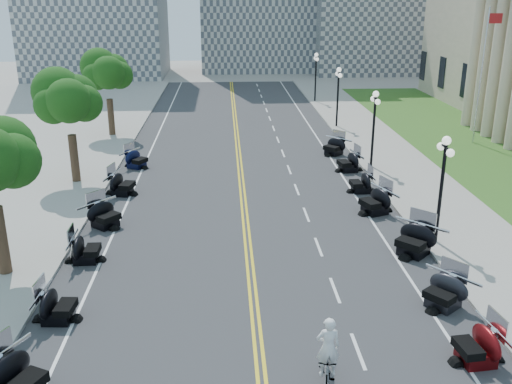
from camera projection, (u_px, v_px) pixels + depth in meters
name	position (u px, v px, depth m)	size (l,w,h in m)	color
ground	(253.00, 293.00, 21.98)	(160.00, 160.00, 0.00)	gray
road	(244.00, 202.00, 31.40)	(16.00, 90.00, 0.01)	#333335
centerline_yellow_a	(241.00, 202.00, 31.39)	(0.12, 90.00, 0.00)	yellow
centerline_yellow_b	(246.00, 202.00, 31.40)	(0.12, 90.00, 0.00)	yellow
edge_line_north	(358.00, 200.00, 31.74)	(0.12, 90.00, 0.00)	white
edge_line_south	(126.00, 205.00, 31.06)	(0.12, 90.00, 0.00)	white
lane_dash_5	(358.00, 351.00, 18.38)	(0.12, 2.00, 0.00)	white
lane_dash_6	(335.00, 290.00, 22.15)	(0.12, 2.00, 0.00)	white
lane_dash_7	(318.00, 247.00, 25.91)	(0.12, 2.00, 0.00)	white
lane_dash_8	(306.00, 214.00, 29.68)	(0.12, 2.00, 0.00)	white
lane_dash_9	(297.00, 189.00, 33.45)	(0.12, 2.00, 0.00)	white
lane_dash_10	(289.00, 170.00, 37.22)	(0.12, 2.00, 0.00)	white
lane_dash_11	(283.00, 153.00, 40.99)	(0.12, 2.00, 0.00)	white
lane_dash_12	(278.00, 140.00, 44.76)	(0.12, 2.00, 0.00)	white
lane_dash_13	(274.00, 128.00, 48.53)	(0.12, 2.00, 0.00)	white
lane_dash_14	(270.00, 119.00, 52.30)	(0.12, 2.00, 0.00)	white
lane_dash_15	(267.00, 110.00, 56.06)	(0.12, 2.00, 0.00)	white
lane_dash_16	(264.00, 103.00, 59.83)	(0.12, 2.00, 0.00)	white
lane_dash_17	(261.00, 96.00, 63.60)	(0.12, 2.00, 0.00)	white
lane_dash_18	(259.00, 90.00, 67.37)	(0.12, 2.00, 0.00)	white
lane_dash_19	(257.00, 85.00, 71.14)	(0.12, 2.00, 0.00)	white
sidewalk_north	(431.00, 198.00, 31.93)	(5.00, 90.00, 0.15)	#9E9991
sidewalk_south	(50.00, 205.00, 30.82)	(5.00, 90.00, 0.15)	#9E9991
lawn	(489.00, 157.00, 39.85)	(9.00, 60.00, 0.10)	#356023
street_lamp_2	(441.00, 191.00, 25.34)	(0.50, 1.20, 4.90)	black
street_lamp_3	(373.00, 130.00, 36.65)	(0.50, 1.20, 4.90)	black
street_lamp_4	(338.00, 97.00, 47.96)	(0.50, 1.20, 4.90)	black
street_lamp_5	(316.00, 77.00, 59.26)	(0.50, 1.20, 4.90)	black
flagpole	(481.00, 78.00, 42.01)	(1.10, 0.20, 10.00)	silver
tree_3	(69.00, 105.00, 33.07)	(4.80, 4.80, 9.20)	#235619
tree_4	(108.00, 77.00, 44.37)	(4.80, 4.80, 9.20)	#235619
motorcycle_n_4	(478.00, 343.00, 17.63)	(1.94, 1.94, 1.35)	#590A0C
motorcycle_n_5	(444.00, 290.00, 20.77)	(1.97, 1.97, 1.38)	black
motorcycle_n_6	(415.00, 238.00, 24.95)	(2.20, 2.20, 1.54)	black
motorcycle_n_7	(375.00, 200.00, 29.65)	(2.13, 2.13, 1.49)	black
motorcycle_n_8	(361.00, 181.00, 32.84)	(1.85, 1.85, 1.29)	black
motorcycle_n_9	(349.00, 161.00, 36.68)	(1.99, 1.99, 1.39)	black
motorcycle_n_10	(334.00, 145.00, 40.44)	(1.95, 1.95, 1.36)	black
motorcycle_s_4	(15.00, 377.00, 15.95)	(2.19, 2.19, 1.54)	black
motorcycle_s_5	(57.00, 304.00, 19.90)	(1.87, 1.87, 1.31)	black
motorcycle_s_6	(85.00, 248.00, 24.32)	(1.87, 1.87, 1.31)	black
motorcycle_s_7	(104.00, 213.00, 27.94)	(2.02, 2.02, 1.41)	black
motorcycle_s_8	(122.00, 183.00, 32.41)	(2.03, 2.03, 1.42)	black
motorcycle_s_9	(136.00, 158.00, 37.45)	(1.87, 1.87, 1.31)	black
bicycle	(327.00, 369.00, 16.64)	(0.51, 1.79, 1.07)	#A51414
cyclist_rider	(329.00, 325.00, 16.15)	(0.70, 0.46, 1.91)	white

